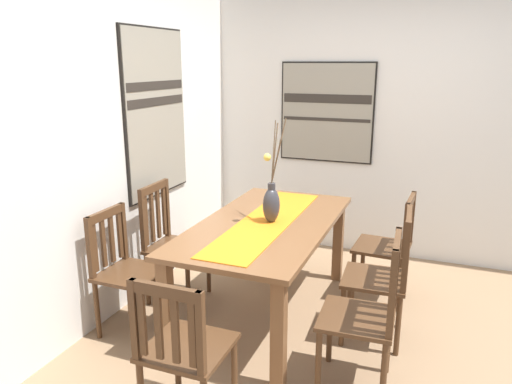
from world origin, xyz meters
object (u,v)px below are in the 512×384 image
Objects in this scene: dining_table at (266,236)px; chair_3 at (368,312)px; chair_1 at (125,269)px; painting_on_back_wall at (155,113)px; centerpiece_vase at (271,202)px; chair_5 at (389,245)px; painting_on_side_wall at (327,112)px; chair_0 at (183,348)px; chair_4 at (171,241)px; chair_2 at (384,274)px.

dining_table is 1.85× the size of chair_3.
chair_1 is 0.65× the size of painting_on_back_wall.
chair_5 is (0.58, -0.79, -0.43)m from centerpiece_vase.
painting_on_back_wall reaches higher than painting_on_side_wall.
chair_0 reaches higher than dining_table.
painting_on_back_wall is (1.53, 1.09, 0.99)m from chair_0.
chair_4 is (0.54, -0.04, 0.02)m from chair_1.
chair_0 is 2.02m from chair_5.
chair_3 is at bearing -159.77° from painting_on_side_wall.
chair_0 is at bearing 179.30° from centerpiece_vase.
chair_4 is at bearing 151.16° from painting_on_side_wall.
chair_1 is 1.31m from painting_on_back_wall.
chair_2 is 0.97× the size of chair_3.
chair_1 is at bearing 50.87° from chair_0.
centerpiece_vase reaches higher than chair_3.
painting_on_back_wall is at bearing 65.91° from chair_3.
chair_1 reaches higher than dining_table.
chair_0 is at bearing 156.55° from chair_5.
painting_on_side_wall is (1.53, -0.02, 0.50)m from centerpiece_vase.
painting_on_side_wall reaches higher than chair_0.
chair_1 is at bearing 176.13° from chair_4.
chair_2 reaches higher than chair_5.
chair_2 is at bearing -92.27° from centerpiece_vase.
chair_4 is at bearing 70.92° from chair_3.
dining_table is at bearing 177.99° from painting_on_side_wall.
chair_4 is at bearing -3.87° from chair_1.
painting_on_side_wall is (2.11, -0.90, 0.92)m from chair_1.
chair_3 is 2.31m from painting_on_back_wall.
chair_0 is 0.65× the size of painting_on_back_wall.
dining_table is 1.30× the size of painting_on_back_wall.
chair_1 is at bearing 123.93° from dining_table.
chair_3 is at bearing 177.89° from chair_2.
chair_2 is (-0.03, -0.83, -0.41)m from centerpiece_vase.
chair_4 is at bearing 89.93° from chair_2.
chair_3 is 2.45m from painting_on_side_wall.
chair_5 is at bearing 0.88° from chair_3.
painting_on_side_wall is (0.96, 0.77, 0.93)m from chair_5.
chair_1 is 1.01× the size of chair_5.
chair_5 is (0.61, 0.04, -0.03)m from chair_2.
painting_on_side_wall is at bearing -0.71° from chair_0.
chair_0 is (-1.27, -0.02, -0.17)m from dining_table.
chair_2 is (1.25, -0.84, 0.02)m from chair_0.
chair_1 is 2.47m from painting_on_side_wall.
centerpiece_vase is at bearing -79.10° from dining_table.
chair_1 is (-0.57, 0.84, -0.16)m from dining_table.
chair_5 reaches higher than dining_table.
chair_1 is at bearing 89.10° from chair_3.
dining_table is 1.90× the size of chair_2.
centerpiece_vase reaches higher than dining_table.
chair_2 is at bearing -90.07° from chair_4.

